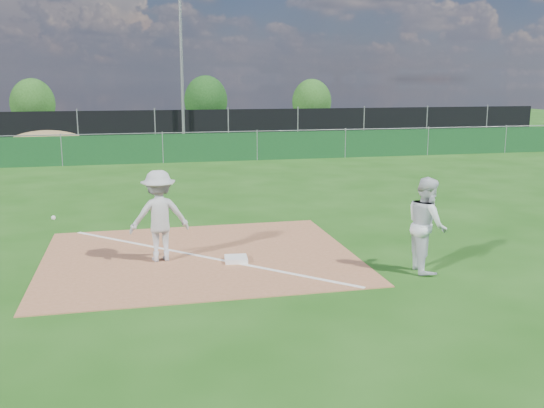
% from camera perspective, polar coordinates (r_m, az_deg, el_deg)
% --- Properties ---
extents(ground, '(90.00, 90.00, 0.00)m').
position_cam_1_polar(ground, '(20.79, -9.50, 2.01)').
color(ground, '#194B10').
rests_on(ground, ground).
extents(infield_dirt, '(6.00, 5.00, 0.02)m').
position_cam_1_polar(infield_dirt, '(12.02, -6.81, -4.94)').
color(infield_dirt, '#9B603E').
rests_on(infield_dirt, ground).
extents(foul_line, '(5.01, 5.01, 0.01)m').
position_cam_1_polar(foul_line, '(12.02, -6.81, -4.87)').
color(foul_line, white).
rests_on(foul_line, infield_dirt).
extents(green_fence, '(44.00, 0.05, 1.20)m').
position_cam_1_polar(green_fence, '(25.65, -10.24, 5.15)').
color(green_fence, '#103D1A').
rests_on(green_fence, ground).
extents(dirt_mound, '(3.38, 2.60, 1.17)m').
position_cam_1_polar(dirt_mound, '(29.36, -20.42, 5.38)').
color(dirt_mound, olive).
rests_on(dirt_mound, ground).
extents(black_fence, '(46.00, 0.04, 1.80)m').
position_cam_1_polar(black_fence, '(33.58, -10.95, 7.14)').
color(black_fence, black).
rests_on(black_fence, ground).
extents(parking_lot, '(46.00, 9.00, 0.01)m').
position_cam_1_polar(parking_lot, '(38.64, -11.18, 6.36)').
color(parking_lot, black).
rests_on(parking_lot, ground).
extents(light_pole, '(0.16, 0.16, 8.00)m').
position_cam_1_polar(light_pole, '(33.28, -8.49, 12.52)').
color(light_pole, slate).
rests_on(light_pole, ground).
extents(first_base, '(0.46, 0.46, 0.09)m').
position_cam_1_polar(first_base, '(11.62, -3.41, -5.19)').
color(first_base, white).
rests_on(first_base, infield_dirt).
extents(play_at_first, '(2.51, 0.76, 1.74)m').
position_cam_1_polar(play_at_first, '(11.67, -10.57, -1.10)').
color(play_at_first, silver).
rests_on(play_at_first, infield_dirt).
extents(runner, '(0.76, 0.92, 1.73)m').
position_cam_1_polar(runner, '(11.25, 14.36, -1.88)').
color(runner, silver).
rests_on(runner, ground).
extents(car_left, '(4.54, 2.98, 1.44)m').
position_cam_1_polar(car_left, '(39.44, -21.25, 6.95)').
color(car_left, '#95979C').
rests_on(car_left, parking_lot).
extents(car_mid, '(4.24, 2.39, 1.32)m').
position_cam_1_polar(car_mid, '(38.60, -14.92, 7.18)').
color(car_mid, black).
rests_on(car_mid, parking_lot).
extents(car_right, '(4.39, 2.08, 1.24)m').
position_cam_1_polar(car_right, '(37.69, -2.65, 7.39)').
color(car_right, black).
rests_on(car_right, parking_lot).
extents(tree_left, '(2.96, 2.96, 3.51)m').
position_cam_1_polar(tree_left, '(44.85, -21.60, 8.78)').
color(tree_left, '#382316').
rests_on(tree_left, ground).
extents(tree_mid, '(3.13, 3.13, 3.71)m').
position_cam_1_polar(tree_mid, '(44.79, -6.24, 9.66)').
color(tree_mid, '#382316').
rests_on(tree_mid, ground).
extents(tree_right, '(2.92, 2.92, 3.46)m').
position_cam_1_polar(tree_right, '(46.05, 3.76, 9.59)').
color(tree_right, '#382316').
rests_on(tree_right, ground).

